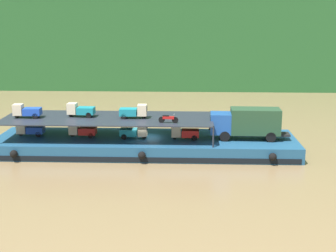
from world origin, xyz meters
TOP-DOWN VIEW (x-y plane):
  - ground_plane at (0.00, 0.00)m, footprint 400.00×400.00m
  - cargo_barge at (0.00, -0.02)m, footprint 30.20×8.41m
  - covered_lorry at (10.12, -0.26)m, footprint 7.90×2.46m
  - cargo_rack at (-3.80, 0.00)m, footprint 21.00×7.02m
  - mini_truck_lower_stern at (-11.85, 0.20)m, footprint 2.76×1.24m
  - mini_truck_lower_aft at (-6.44, -0.02)m, footprint 2.76×1.23m
  - mini_truck_lower_mid at (-1.10, -0.42)m, footprint 2.76×1.23m
  - mini_truck_lower_fore at (3.94, -0.57)m, footprint 2.74×1.20m
  - mini_truck_upper_stern at (-11.90, -0.30)m, footprint 2.79×1.28m
  - mini_truck_upper_mid at (-6.62, 0.39)m, footprint 2.78×1.28m
  - mini_truck_upper_fore at (-1.13, -0.09)m, footprint 2.75×1.21m
  - motorcycle_upper_port at (2.37, -2.10)m, footprint 1.90×0.55m

SIDE VIEW (x-z plane):
  - ground_plane at x=0.00m, z-range 0.00..0.00m
  - cargo_barge at x=0.00m, z-range 0.00..1.50m
  - mini_truck_lower_stern at x=-11.85m, z-range 1.50..2.88m
  - mini_truck_lower_aft at x=-6.44m, z-range 1.50..2.88m
  - mini_truck_lower_mid at x=-1.10m, z-range 1.50..2.88m
  - mini_truck_lower_fore at x=3.94m, z-range 1.50..2.88m
  - covered_lorry at x=10.12m, z-range 1.64..4.74m
  - cargo_rack at x=-3.80m, z-range 2.44..4.44m
  - motorcycle_upper_port at x=2.37m, z-range 3.50..4.37m
  - mini_truck_upper_stern at x=-11.90m, z-range 3.50..4.88m
  - mini_truck_upper_mid at x=-6.62m, z-range 3.50..4.88m
  - mini_truck_upper_fore at x=-1.13m, z-range 3.50..4.88m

